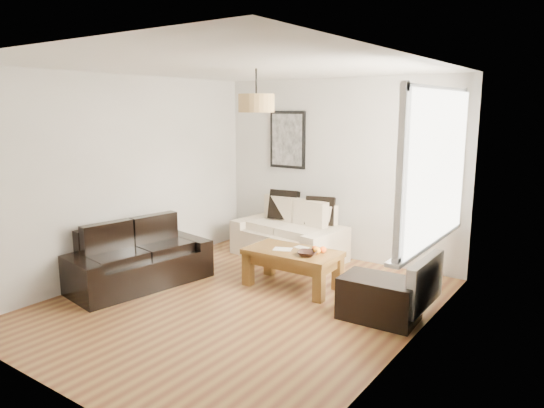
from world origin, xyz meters
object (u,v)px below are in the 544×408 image
Objects in this scene: sofa_leather at (138,256)px; coffee_table at (292,269)px; loveseat_cream at (289,231)px; ottoman at (379,299)px.

sofa_leather reaches higher than coffee_table.
loveseat_cream reaches higher than coffee_table.
coffee_table is 1.29m from ottoman.
coffee_table reaches higher than ottoman.
loveseat_cream reaches higher than sofa_leather.
ottoman is at bearing -65.99° from sofa_leather.
coffee_table is at bearing 167.37° from ottoman.
coffee_table is 1.47× the size of ottoman.
loveseat_cream is at bearing 146.79° from ottoman.
sofa_leather is at bearing -147.74° from coffee_table.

